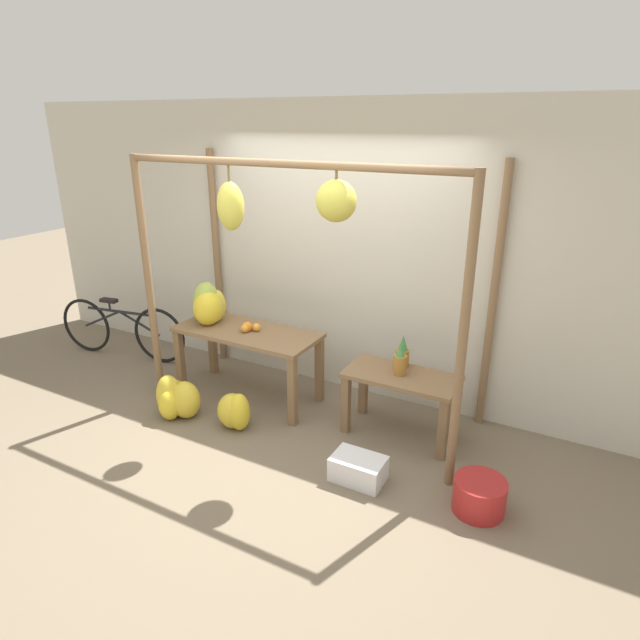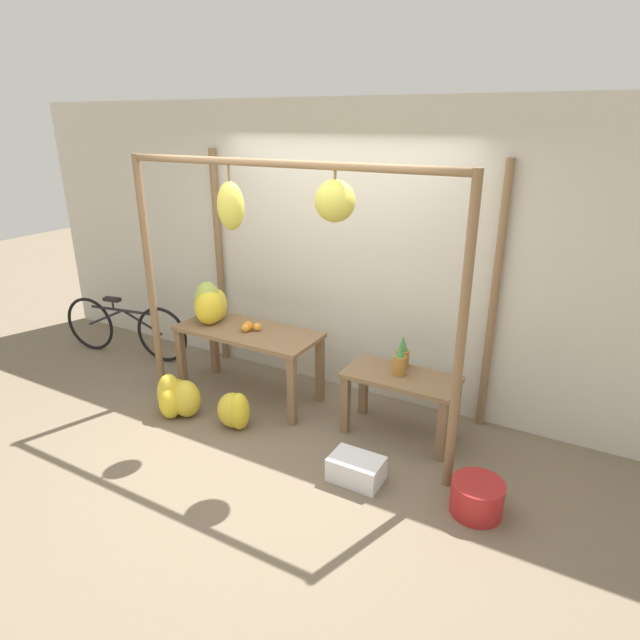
# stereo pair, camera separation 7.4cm
# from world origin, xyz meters

# --- Properties ---
(ground_plane) EXTENTS (20.00, 20.00, 0.00)m
(ground_plane) POSITION_xyz_m (0.00, 0.00, 0.00)
(ground_plane) COLOR #756651
(shop_wall_back) EXTENTS (8.00, 0.08, 2.80)m
(shop_wall_back) POSITION_xyz_m (0.00, 1.38, 1.40)
(shop_wall_back) COLOR beige
(shop_wall_back) RESTS_ON ground_plane
(stall_awning) EXTENTS (3.02, 1.17, 2.33)m
(stall_awning) POSITION_xyz_m (0.04, 0.52, 1.66)
(stall_awning) COLOR brown
(stall_awning) RESTS_ON ground_plane
(display_table_main) EXTENTS (1.41, 0.60, 0.71)m
(display_table_main) POSITION_xyz_m (-0.67, 0.69, 0.59)
(display_table_main) COLOR brown
(display_table_main) RESTS_ON ground_plane
(display_table_side) EXTENTS (0.96, 0.48, 0.58)m
(display_table_side) POSITION_xyz_m (0.89, 0.75, 0.45)
(display_table_side) COLOR brown
(display_table_side) RESTS_ON ground_plane
(banana_pile_on_table) EXTENTS (0.39, 0.45, 0.42)m
(banana_pile_on_table) POSITION_xyz_m (-1.11, 0.70, 0.89)
(banana_pile_on_table) COLOR gold
(banana_pile_on_table) RESTS_ON display_table_main
(orange_pile) EXTENTS (0.19, 0.16, 0.09)m
(orange_pile) POSITION_xyz_m (-0.64, 0.68, 0.75)
(orange_pile) COLOR orange
(orange_pile) RESTS_ON display_table_main
(pineapple_cluster) EXTENTS (0.16, 0.28, 0.29)m
(pineapple_cluster) POSITION_xyz_m (0.85, 0.84, 0.69)
(pineapple_cluster) COLOR #A3702D
(pineapple_cluster) RESTS_ON display_table_side
(banana_pile_ground_left) EXTENTS (0.48, 0.40, 0.41)m
(banana_pile_ground_left) POSITION_xyz_m (-1.05, 0.06, 0.17)
(banana_pile_ground_left) COLOR gold
(banana_pile_ground_left) RESTS_ON ground_plane
(banana_pile_ground_right) EXTENTS (0.36, 0.28, 0.36)m
(banana_pile_ground_right) POSITION_xyz_m (-0.43, 0.14, 0.17)
(banana_pile_ground_right) COLOR yellow
(banana_pile_ground_right) RESTS_ON ground_plane
(fruit_crate_white) EXTENTS (0.40, 0.27, 0.19)m
(fruit_crate_white) POSITION_xyz_m (0.85, -0.01, 0.10)
(fruit_crate_white) COLOR silver
(fruit_crate_white) RESTS_ON ground_plane
(blue_bucket) EXTENTS (0.37, 0.37, 0.25)m
(blue_bucket) POSITION_xyz_m (1.74, 0.08, 0.12)
(blue_bucket) COLOR #AD2323
(blue_bucket) RESTS_ON ground_plane
(parked_bicycle) EXTENTS (1.64, 0.32, 0.70)m
(parked_bicycle) POSITION_xyz_m (-2.52, 0.78, 0.34)
(parked_bicycle) COLOR black
(parked_bicycle) RESTS_ON ground_plane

